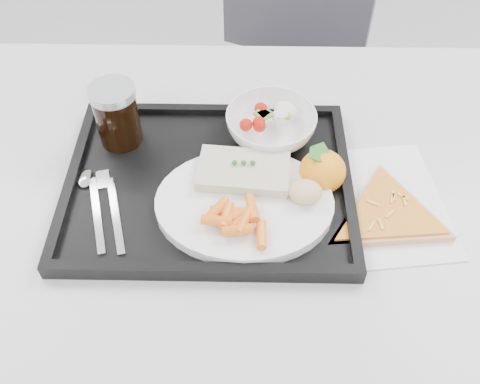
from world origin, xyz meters
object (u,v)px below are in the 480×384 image
object	(u,v)px
chair	(294,58)
tray	(209,184)
dinner_plate	(244,204)
salad_bowl	(271,125)
pizza_slice	(387,215)
cola_glass	(117,114)
table	(236,216)
tangerine	(323,171)

from	to	relation	value
chair	tray	distance (m)	0.72
chair	dinner_plate	xyz separation A→B (m)	(-0.13, -0.71, 0.24)
salad_bowl	pizza_slice	distance (m)	0.24
tray	chair	bearing A→B (deg)	74.21
salad_bowl	cola_glass	distance (m)	0.26
tray	dinner_plate	xyz separation A→B (m)	(0.06, -0.05, 0.02)
chair	salad_bowl	xyz separation A→B (m)	(-0.09, -0.55, 0.25)
chair	dinner_plate	bearing A→B (deg)	-100.28
table	pizza_slice	size ratio (longest dim) A/B	3.82
dinner_plate	tangerine	world-z (taller)	tangerine
tray	cola_glass	size ratio (longest dim) A/B	4.17
table	pizza_slice	xyz separation A→B (m)	(0.23, -0.05, 0.08)
tangerine	table	bearing A→B (deg)	-175.39
tangerine	pizza_slice	world-z (taller)	tangerine
chair	pizza_slice	world-z (taller)	chair
salad_bowl	tangerine	world-z (taller)	tangerine
dinner_plate	tangerine	distance (m)	0.14
dinner_plate	pizza_slice	bearing A→B (deg)	-1.80
salad_bowl	table	bearing A→B (deg)	-116.84
cola_glass	tray	bearing A→B (deg)	-31.74
table	tangerine	xyz separation A→B (m)	(0.14, 0.01, 0.10)
cola_glass	tangerine	world-z (taller)	cola_glass
table	cola_glass	distance (m)	0.26
chair	cola_glass	distance (m)	0.71
chair	cola_glass	xyz separation A→B (m)	(-0.34, -0.56, 0.28)
dinner_plate	tangerine	size ratio (longest dim) A/B	3.55
salad_bowl	tangerine	size ratio (longest dim) A/B	2.00
table	chair	bearing A→B (deg)	77.81
dinner_plate	tray	bearing A→B (deg)	137.25
cola_glass	pizza_slice	distance (m)	0.46
table	pizza_slice	distance (m)	0.25
salad_bowl	pizza_slice	xyz separation A→B (m)	(0.17, -0.17, -0.03)
tray	salad_bowl	xyz separation A→B (m)	(0.10, 0.11, 0.03)
table	cola_glass	world-z (taller)	cola_glass
chair	pizza_slice	xyz separation A→B (m)	(0.09, -0.72, 0.22)
tray	salad_bowl	distance (m)	0.15
salad_bowl	cola_glass	xyz separation A→B (m)	(-0.25, -0.01, 0.03)
table	cola_glass	bearing A→B (deg)	153.12
chair	pizza_slice	bearing A→B (deg)	-82.96
tray	salad_bowl	world-z (taller)	salad_bowl
dinner_plate	tangerine	xyz separation A→B (m)	(0.12, 0.06, 0.01)
table	tangerine	world-z (taller)	tangerine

